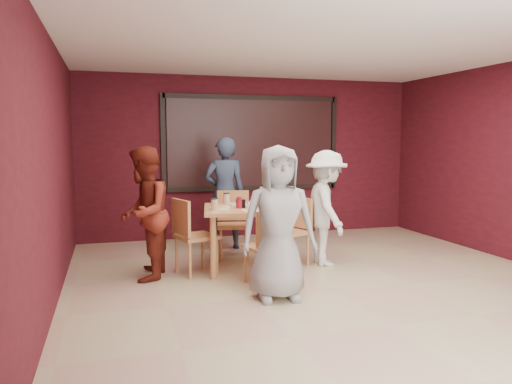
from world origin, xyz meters
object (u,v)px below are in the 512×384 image
object	(u,v)px
chair_right	(294,227)
diner_back	(225,193)
diner_front	(278,223)
chair_left	(190,232)
diner_left	(144,213)
chair_front	(268,243)
dining_table	(245,216)
diner_right	(326,208)
chair_back	(233,220)

from	to	relation	value
chair_right	diner_back	bearing A→B (deg)	119.31
chair_right	diner_front	distance (m)	1.57
chair_left	diner_left	size ratio (longest dim) A/B	0.59
chair_front	diner_left	distance (m)	1.57
chair_left	dining_table	bearing A→B (deg)	3.06
diner_back	diner_right	xyz separation A→B (m)	(1.10, -1.37, -0.09)
diner_front	diner_right	distance (m)	1.65
chair_front	diner_right	xyz separation A→B (m)	(1.07, 0.75, 0.27)
chair_right	diner_right	bearing A→B (deg)	-19.17
chair_right	diner_left	world-z (taller)	diner_left
dining_table	diner_left	bearing A→B (deg)	-176.35
dining_table	diner_right	world-z (taller)	diner_right
chair_back	diner_back	distance (m)	0.66
diner_front	chair_left	bearing A→B (deg)	126.52
diner_front	diner_left	xyz separation A→B (m)	(-1.32, 1.19, -0.01)
chair_back	diner_left	xyz separation A→B (m)	(-1.32, -0.84, 0.27)
chair_right	diner_back	size ratio (longest dim) A/B	0.53
chair_right	chair_front	bearing A→B (deg)	-126.14
chair_left	diner_right	xyz separation A→B (m)	(1.86, -0.01, 0.24)
diner_right	diner_left	bearing A→B (deg)	97.30
chair_left	diner_front	xyz separation A→B (m)	(0.75, -1.23, 0.28)
chair_front	chair_back	distance (m)	1.55
chair_front	diner_left	size ratio (longest dim) A/B	0.56
diner_right	chair_left	bearing A→B (deg)	96.22
chair_left	chair_right	world-z (taller)	chair_left
dining_table	chair_front	world-z (taller)	dining_table
chair_back	dining_table	bearing A→B (deg)	-92.36
dining_table	diner_right	xyz separation A→B (m)	(1.14, -0.05, 0.06)
chair_front	chair_right	distance (m)	1.11
dining_table	chair_left	size ratio (longest dim) A/B	1.27
diner_back	diner_right	bearing A→B (deg)	135.36
chair_front	chair_left	bearing A→B (deg)	136.19
diner_front	diner_right	world-z (taller)	diner_front
diner_back	dining_table	bearing A→B (deg)	95.05
dining_table	diner_back	world-z (taller)	diner_back
chair_front	diner_front	world-z (taller)	diner_front
dining_table	diner_front	bearing A→B (deg)	-88.70
diner_back	diner_left	bearing A→B (deg)	53.22
diner_front	diner_left	bearing A→B (deg)	143.18
dining_table	diner_front	xyz separation A→B (m)	(0.03, -1.27, 0.11)
dining_table	chair_left	distance (m)	0.74
chair_front	chair_left	world-z (taller)	chair_left
chair_back	chair_front	bearing A→B (deg)	-88.62
chair_left	diner_right	size ratio (longest dim) A/B	0.62
dining_table	diner_back	distance (m)	1.33
chair_left	diner_back	bearing A→B (deg)	60.98
chair_back	diner_right	distance (m)	1.39
chair_back	diner_left	distance (m)	1.59
diner_right	chair_right	bearing A→B (deg)	77.26
chair_left	diner_left	bearing A→B (deg)	-175.61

